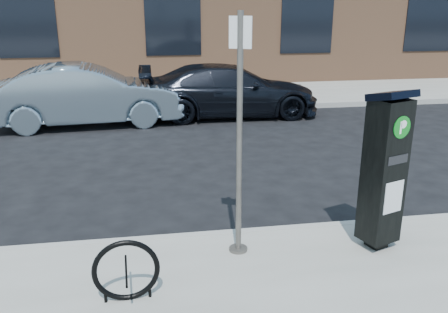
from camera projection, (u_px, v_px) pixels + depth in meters
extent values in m
plane|color=black|center=(232.00, 241.00, 6.43)|extent=(120.00, 120.00, 0.00)
cube|color=gray|center=(172.00, 79.00, 19.55)|extent=(60.00, 12.00, 0.15)
cube|color=#9E9B93|center=(232.00, 237.00, 6.39)|extent=(60.00, 0.12, 0.16)
cube|color=#9E9B93|center=(184.00, 110.00, 13.93)|extent=(60.00, 0.12, 0.16)
cube|color=black|center=(24.00, 5.00, 15.98)|extent=(2.00, 0.06, 3.50)
cube|color=black|center=(172.00, 5.00, 16.74)|extent=(2.00, 0.06, 3.50)
cube|color=black|center=(308.00, 5.00, 17.51)|extent=(2.00, 0.06, 3.50)
cube|color=black|center=(432.00, 5.00, 18.28)|extent=(2.00, 0.06, 3.50)
cube|color=black|center=(376.00, 242.00, 5.98)|extent=(0.27, 0.27, 0.10)
cube|color=black|center=(384.00, 172.00, 5.69)|extent=(0.52, 0.48, 1.78)
cube|color=black|center=(392.00, 95.00, 5.40)|extent=(0.57, 0.54, 0.16)
cylinder|color=#086115|center=(402.00, 127.00, 5.35)|extent=(0.25, 0.10, 0.26)
cube|color=white|center=(402.00, 127.00, 5.35)|extent=(0.09, 0.04, 0.15)
cube|color=silver|center=(394.00, 197.00, 5.62)|extent=(0.28, 0.11, 0.40)
cube|color=black|center=(398.00, 160.00, 5.47)|extent=(0.30, 0.11, 0.10)
cylinder|color=#494541|center=(238.00, 249.00, 5.88)|extent=(0.23, 0.23, 0.03)
cylinder|color=#494541|center=(239.00, 140.00, 5.45)|extent=(0.07, 0.07, 2.85)
cube|color=silver|center=(240.00, 32.00, 5.07)|extent=(0.24, 0.13, 0.34)
torus|color=black|center=(126.00, 271.00, 4.81)|extent=(0.69, 0.09, 0.69)
cylinder|color=black|center=(105.00, 296.00, 4.85)|extent=(0.03, 0.03, 0.13)
cylinder|color=black|center=(150.00, 291.00, 4.94)|extent=(0.03, 0.03, 0.13)
imported|color=gray|center=(87.00, 95.00, 12.31)|extent=(4.94, 2.08, 1.59)
imported|color=black|center=(229.00, 90.00, 13.34)|extent=(5.01, 2.05, 1.45)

